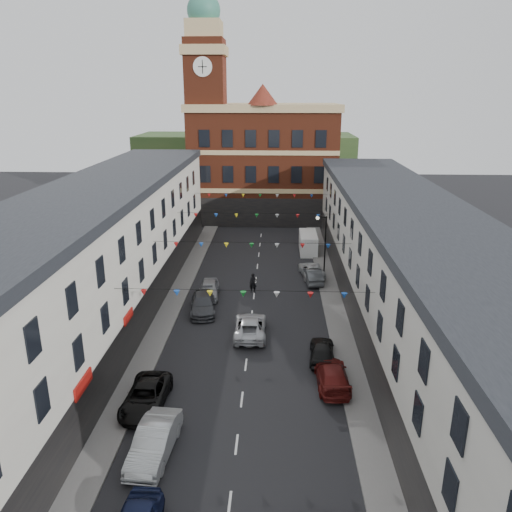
# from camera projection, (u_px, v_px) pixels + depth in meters

# --- Properties ---
(ground) EXTENTS (160.00, 160.00, 0.00)m
(ground) POSITION_uv_depth(u_px,v_px,m) (249.00, 337.00, 37.31)
(ground) COLOR black
(ground) RESTS_ON ground
(pavement_left) EXTENTS (1.80, 64.00, 0.15)m
(pavement_left) POSITION_uv_depth(u_px,v_px,m) (164.00, 323.00, 39.46)
(pavement_left) COLOR #605E5B
(pavement_left) RESTS_ON ground
(pavement_right) EXTENTS (1.80, 64.00, 0.15)m
(pavement_right) POSITION_uv_depth(u_px,v_px,m) (339.00, 326.00, 38.91)
(pavement_right) COLOR #605E5B
(pavement_right) RESTS_ON ground
(terrace_left) EXTENTS (8.40, 56.00, 10.70)m
(terrace_left) POSITION_uv_depth(u_px,v_px,m) (92.00, 263.00, 37.06)
(terrace_left) COLOR beige
(terrace_left) RESTS_ON ground
(terrace_right) EXTENTS (8.40, 56.00, 9.70)m
(terrace_right) POSITION_uv_depth(u_px,v_px,m) (411.00, 274.00, 36.28)
(terrace_right) COLOR #B4B1A8
(terrace_right) RESTS_ON ground
(civic_building) EXTENTS (20.60, 13.30, 18.50)m
(civic_building) POSITION_uv_depth(u_px,v_px,m) (263.00, 161.00, 70.81)
(civic_building) COLOR maroon
(civic_building) RESTS_ON ground
(clock_tower) EXTENTS (5.60, 5.60, 30.00)m
(clock_tower) POSITION_uv_depth(u_px,v_px,m) (207.00, 112.00, 66.18)
(clock_tower) COLOR maroon
(clock_tower) RESTS_ON ground
(distant_hill) EXTENTS (40.00, 14.00, 10.00)m
(distant_hill) POSITION_uv_depth(u_px,v_px,m) (246.00, 161.00, 94.78)
(distant_hill) COLOR #2A4922
(distant_hill) RESTS_ON ground
(street_lamp) EXTENTS (1.10, 0.36, 6.00)m
(street_lamp) POSITION_uv_depth(u_px,v_px,m) (323.00, 237.00, 49.13)
(street_lamp) COLOR black
(street_lamp) RESTS_ON ground
(car_left_b) EXTENTS (2.06, 4.97, 1.60)m
(car_left_b) POSITION_uv_depth(u_px,v_px,m) (154.00, 441.00, 24.94)
(car_left_b) COLOR #AEB3B6
(car_left_b) RESTS_ON ground
(car_left_c) EXTENTS (2.36, 4.96, 1.37)m
(car_left_c) POSITION_uv_depth(u_px,v_px,m) (146.00, 396.00, 28.85)
(car_left_c) COLOR black
(car_left_c) RESTS_ON ground
(car_left_d) EXTENTS (2.65, 5.18, 1.44)m
(car_left_d) POSITION_uv_depth(u_px,v_px,m) (203.00, 304.00, 41.41)
(car_left_d) COLOR #3B3D42
(car_left_d) RESTS_ON ground
(car_left_e) EXTENTS (1.99, 4.37, 1.45)m
(car_left_e) POSITION_uv_depth(u_px,v_px,m) (209.00, 289.00, 44.49)
(car_left_e) COLOR #97999F
(car_left_e) RESTS_ON ground
(car_right_c) EXTENTS (2.11, 4.87, 1.40)m
(car_right_c) POSITION_uv_depth(u_px,v_px,m) (332.00, 375.00, 30.99)
(car_right_c) COLOR #5D1512
(car_right_c) RESTS_ON ground
(car_right_d) EXTENTS (1.97, 4.22, 1.40)m
(car_right_d) POSITION_uv_depth(u_px,v_px,m) (322.00, 351.00, 33.91)
(car_right_d) COLOR black
(car_right_d) RESTS_ON ground
(car_right_e) EXTENTS (1.91, 4.32, 1.38)m
(car_right_e) POSITION_uv_depth(u_px,v_px,m) (313.00, 275.00, 47.92)
(car_right_e) COLOR #474A4E
(car_right_e) RESTS_ON ground
(car_right_f) EXTENTS (2.72, 4.81, 1.27)m
(car_right_f) POSITION_uv_depth(u_px,v_px,m) (312.00, 270.00, 49.66)
(car_right_f) COLOR silver
(car_right_f) RESTS_ON ground
(moving_car) EXTENTS (2.45, 5.16, 1.42)m
(moving_car) POSITION_uv_depth(u_px,v_px,m) (250.00, 326.00, 37.42)
(moving_car) COLOR #BABCC1
(moving_car) RESTS_ON ground
(white_van) EXTENTS (1.90, 4.94, 2.18)m
(white_van) POSITION_uv_depth(u_px,v_px,m) (308.00, 243.00, 56.99)
(white_van) COLOR white
(white_van) RESTS_ON ground
(pedestrian) EXTENTS (0.71, 0.50, 1.85)m
(pedestrian) POSITION_uv_depth(u_px,v_px,m) (253.00, 283.00, 45.33)
(pedestrian) COLOR black
(pedestrian) RESTS_ON ground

